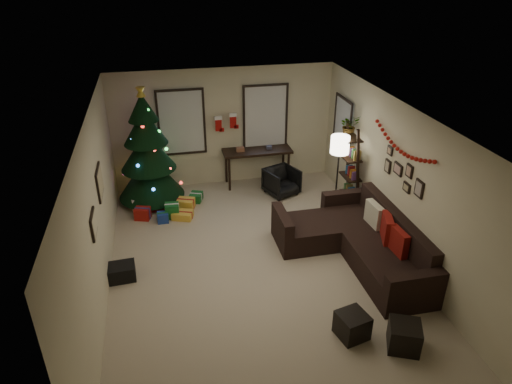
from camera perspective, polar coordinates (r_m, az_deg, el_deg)
floor at (r=8.14m, az=0.23°, el=-9.19°), size 7.00×7.00×0.00m
ceiling at (r=6.89m, az=0.27°, el=9.17°), size 7.00×7.00×0.00m
wall_back at (r=10.58m, az=-3.96°, el=7.97°), size 5.00×0.00×5.00m
wall_front at (r=4.76m, az=10.17°, el=-20.57°), size 5.00×0.00×5.00m
wall_left at (r=7.35m, az=-19.15°, el=-2.72°), size 0.00×7.00×7.00m
wall_right at (r=8.28m, az=17.39°, el=1.01°), size 0.00×7.00×7.00m
window_back_left at (r=10.40m, az=-9.20°, el=8.50°), size 1.05×0.06×1.50m
window_back_right at (r=10.66m, az=1.15°, el=9.32°), size 1.05×0.06×1.50m
window_right_wall at (r=10.31m, az=10.69°, el=7.92°), size 0.06×0.90×1.30m
christmas_tree at (r=10.00m, az=-13.24°, el=4.48°), size 1.41×1.41×2.62m
presents at (r=9.83m, az=-10.74°, el=-1.97°), size 1.50×1.01×0.30m
sofa at (r=8.45m, az=12.52°, el=-6.00°), size 2.01×2.91×0.90m
pillow_red_a at (r=7.96m, az=17.19°, el=-5.95°), size 0.15×0.46×0.45m
pillow_red_b at (r=8.26m, az=15.86°, el=-4.45°), size 0.28×0.51×0.50m
pillow_cream at (r=8.64m, az=14.39°, el=-2.83°), size 0.17×0.47×0.47m
ottoman_near at (r=6.90m, az=11.81°, el=-15.82°), size 0.48×0.48×0.38m
ottoman_far at (r=6.91m, az=17.85°, el=-16.62°), size 0.55×0.55×0.40m
desk at (r=10.66m, az=0.14°, el=4.74°), size 1.58×0.56×0.85m
desk_chair at (r=10.36m, az=3.20°, el=1.32°), size 0.77×0.75×0.62m
bookshelf at (r=9.59m, az=11.74°, el=2.58°), size 0.30×0.56×1.91m
potted_plant at (r=9.53m, az=11.50°, el=8.42°), size 0.56×0.50×0.56m
floor_lamp at (r=9.16m, az=10.28°, el=5.12°), size 0.37×0.37×1.74m
art_map at (r=7.92m, az=-18.79°, el=1.15°), size 0.04×0.60×0.50m
art_abstract at (r=6.89m, az=-19.45°, el=-3.77°), size 0.04×0.45×0.35m
gallery at (r=8.12m, az=17.72°, el=2.18°), size 0.03×1.25×0.54m
garland at (r=8.02m, az=17.59°, el=5.56°), size 0.08×1.90×0.30m
stocking_left at (r=10.36m, az=-4.62°, el=8.43°), size 0.20×0.05×0.36m
stocking_right at (r=10.39m, az=-2.81°, el=8.83°), size 0.20×0.05×0.36m
storage_bin at (r=8.12m, az=-16.57°, el=-9.50°), size 0.55×0.38×0.26m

